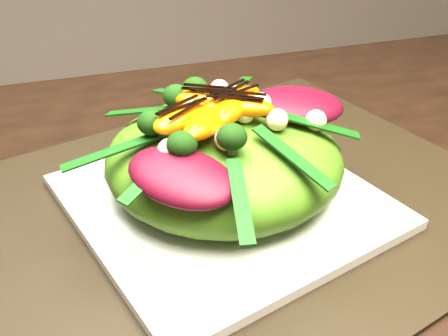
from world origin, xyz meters
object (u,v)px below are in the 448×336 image
object	(u,v)px
plate_base	(224,201)
salad_bowl	(224,189)
dining_table	(277,271)
orange_segment	(194,108)
placemat	(224,207)
lettuce_mound	(224,158)

from	to	relation	value
plate_base	salad_bowl	bearing A→B (deg)	0.00
dining_table	salad_bowl	world-z (taller)	dining_table
plate_base	dining_table	bearing A→B (deg)	-71.69
orange_segment	placemat	bearing A→B (deg)	-35.82
salad_bowl	orange_segment	xyz separation A→B (m)	(-0.02, 0.02, 0.08)
dining_table	salad_bowl	distance (m)	0.09
salad_bowl	lettuce_mound	bearing A→B (deg)	0.00
dining_table	plate_base	world-z (taller)	dining_table
dining_table	orange_segment	distance (m)	0.16
lettuce_mound	plate_base	bearing A→B (deg)	0.00
dining_table	placemat	world-z (taller)	dining_table
dining_table	orange_segment	size ratio (longest dim) A/B	24.30
salad_bowl	orange_segment	bearing A→B (deg)	144.18
placemat	salad_bowl	distance (m)	0.02
plate_base	orange_segment	size ratio (longest dim) A/B	3.91
orange_segment	plate_base	bearing A→B (deg)	-35.82
plate_base	lettuce_mound	size ratio (longest dim) A/B	1.22
plate_base	lettuce_mound	bearing A→B (deg)	0.00
dining_table	plate_base	size ratio (longest dim) A/B	6.21
lettuce_mound	orange_segment	world-z (taller)	orange_segment
placemat	lettuce_mound	distance (m)	0.05
lettuce_mound	orange_segment	xyz separation A→B (m)	(-0.02, 0.02, 0.05)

